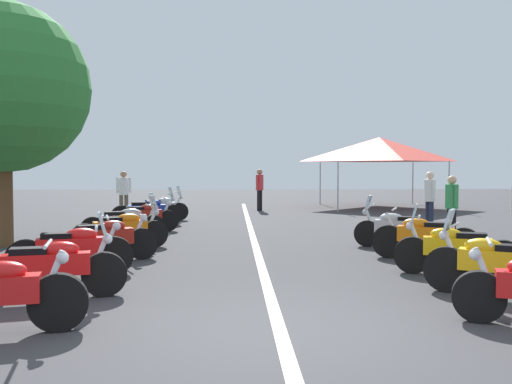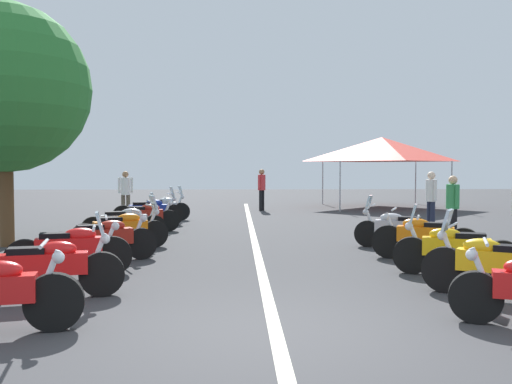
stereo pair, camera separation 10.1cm
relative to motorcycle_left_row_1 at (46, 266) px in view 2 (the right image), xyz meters
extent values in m
plane|color=#38383A|center=(-1.77, -3.07, -0.47)|extent=(80.00, 80.00, 0.00)
cube|color=beige|center=(5.54, -3.07, -0.46)|extent=(28.85, 0.16, 0.01)
cylinder|color=black|center=(-1.51, -0.60, -0.14)|extent=(0.28, 0.67, 0.66)
cylinder|color=silver|center=(-1.53, -0.54, 0.16)|extent=(0.13, 0.30, 0.58)
cylinder|color=silver|center=(-1.53, -0.50, 0.52)|extent=(0.61, 0.17, 0.04)
sphere|color=silver|center=(-1.50, -0.65, 0.36)|extent=(0.14, 0.14, 0.14)
cylinder|color=black|center=(0.17, -0.72, -0.15)|extent=(0.28, 0.65, 0.63)
cube|color=red|center=(-0.01, 0.03, 0.03)|extent=(0.54, 1.21, 0.30)
ellipsoid|color=red|center=(0.03, -0.14, 0.23)|extent=(0.37, 0.57, 0.22)
cube|color=black|center=(-0.06, 0.25, 0.21)|extent=(0.36, 0.53, 0.12)
cylinder|color=silver|center=(0.15, -0.66, 0.15)|extent=(0.13, 0.30, 0.58)
cylinder|color=silver|center=(0.14, -0.62, 0.51)|extent=(0.61, 0.18, 0.04)
sphere|color=silver|center=(0.18, -0.77, 0.35)|extent=(0.14, 0.14, 0.14)
cylinder|color=silver|center=(0.06, 0.52, -0.24)|extent=(0.20, 0.55, 0.08)
cube|color=silver|center=(0.16, -0.70, 0.58)|extent=(0.38, 0.20, 0.32)
cylinder|color=black|center=(1.78, -0.51, -0.14)|extent=(0.30, 0.67, 0.65)
cylinder|color=black|center=(1.43, 0.85, -0.14)|extent=(0.30, 0.67, 0.65)
cube|color=red|center=(1.61, 0.17, 0.04)|extent=(0.54, 1.11, 0.30)
ellipsoid|color=red|center=(1.65, -0.01, 0.24)|extent=(0.38, 0.57, 0.22)
cube|color=black|center=(1.55, 0.38, 0.22)|extent=(0.37, 0.53, 0.12)
cylinder|color=silver|center=(1.77, -0.45, 0.16)|extent=(0.14, 0.30, 0.58)
cylinder|color=silver|center=(1.76, -0.42, 0.52)|extent=(0.61, 0.19, 0.04)
sphere|color=silver|center=(1.79, -0.56, 0.36)|extent=(0.14, 0.14, 0.14)
cylinder|color=silver|center=(1.67, 0.62, -0.24)|extent=(0.22, 0.55, 0.08)
cylinder|color=black|center=(3.35, -0.73, -0.15)|extent=(0.39, 0.63, 0.63)
cylinder|color=black|center=(2.72, 0.65, -0.15)|extent=(0.39, 0.63, 0.63)
cube|color=maroon|center=(3.04, -0.04, 0.03)|extent=(0.73, 1.17, 0.30)
ellipsoid|color=maroon|center=(3.11, -0.20, 0.23)|extent=(0.45, 0.58, 0.22)
cube|color=black|center=(2.94, 0.16, 0.21)|extent=(0.44, 0.54, 0.12)
cylinder|color=silver|center=(3.33, -0.67, 0.15)|extent=(0.18, 0.29, 0.58)
cylinder|color=silver|center=(3.31, -0.64, 0.51)|extent=(0.58, 0.29, 0.04)
sphere|color=silver|center=(3.37, -0.77, 0.35)|extent=(0.14, 0.14, 0.14)
cylinder|color=silver|center=(3.01, 0.45, -0.25)|extent=(0.30, 0.53, 0.08)
cylinder|color=black|center=(4.99, -0.75, -0.16)|extent=(0.38, 0.62, 0.62)
cylinder|color=black|center=(4.36, 0.66, -0.16)|extent=(0.38, 0.62, 0.62)
cube|color=orange|center=(4.68, -0.04, 0.02)|extent=(0.73, 1.18, 0.30)
ellipsoid|color=orange|center=(4.75, -0.21, 0.22)|extent=(0.45, 0.58, 0.22)
cube|color=black|center=(4.59, 0.16, 0.20)|extent=(0.43, 0.54, 0.12)
cylinder|color=silver|center=(4.97, -0.69, 0.14)|extent=(0.18, 0.29, 0.58)
cylinder|color=silver|center=(4.95, -0.65, 0.50)|extent=(0.58, 0.29, 0.04)
sphere|color=silver|center=(5.02, -0.79, 0.34)|extent=(0.14, 0.14, 0.14)
cylinder|color=silver|center=(4.65, 0.45, -0.25)|extent=(0.30, 0.53, 0.08)
cube|color=silver|center=(4.99, -0.73, 0.57)|extent=(0.38, 0.26, 0.32)
cylinder|color=black|center=(6.50, -0.51, -0.16)|extent=(0.31, 0.63, 0.61)
cylinder|color=black|center=(6.08, 0.92, -0.16)|extent=(0.31, 0.63, 0.61)
cube|color=silver|center=(6.29, 0.20, 0.02)|extent=(0.59, 1.17, 0.30)
ellipsoid|color=silver|center=(6.34, 0.03, 0.22)|extent=(0.40, 0.57, 0.22)
cube|color=black|center=(6.23, 0.42, 0.20)|extent=(0.39, 0.53, 0.12)
cylinder|color=silver|center=(6.49, -0.45, 0.14)|extent=(0.15, 0.30, 0.58)
cylinder|color=silver|center=(6.48, -0.41, 0.50)|extent=(0.61, 0.21, 0.04)
sphere|color=silver|center=(6.52, -0.56, 0.34)|extent=(0.14, 0.14, 0.14)
cylinder|color=silver|center=(6.34, 0.68, -0.25)|extent=(0.23, 0.55, 0.08)
cube|color=silver|center=(6.50, -0.49, 0.57)|extent=(0.38, 0.22, 0.32)
cylinder|color=black|center=(8.17, -0.68, -0.16)|extent=(0.28, 0.63, 0.61)
cylinder|color=black|center=(7.85, 0.67, -0.16)|extent=(0.28, 0.63, 0.61)
cube|color=maroon|center=(8.01, -0.01, 0.02)|extent=(0.51, 1.09, 0.30)
ellipsoid|color=maroon|center=(8.05, -0.18, 0.22)|extent=(0.37, 0.57, 0.22)
cube|color=black|center=(7.96, 0.21, 0.20)|extent=(0.36, 0.53, 0.12)
cylinder|color=silver|center=(8.16, -0.62, 0.14)|extent=(0.13, 0.30, 0.58)
cylinder|color=silver|center=(8.15, -0.58, 0.50)|extent=(0.61, 0.18, 0.04)
sphere|color=silver|center=(8.18, -0.73, 0.34)|extent=(0.14, 0.14, 0.14)
cylinder|color=silver|center=(8.09, 0.44, -0.25)|extent=(0.20, 0.55, 0.08)
cylinder|color=black|center=(9.84, -0.61, -0.13)|extent=(0.33, 0.68, 0.67)
cylinder|color=black|center=(9.40, 0.86, -0.13)|extent=(0.33, 0.68, 0.67)
cube|color=navy|center=(9.62, 0.13, 0.05)|extent=(0.61, 1.20, 0.30)
ellipsoid|color=navy|center=(9.67, -0.04, 0.25)|extent=(0.40, 0.57, 0.22)
cube|color=black|center=(9.56, 0.34, 0.23)|extent=(0.39, 0.53, 0.12)
cylinder|color=silver|center=(9.82, -0.55, 0.17)|extent=(0.15, 0.30, 0.58)
cylinder|color=silver|center=(9.81, -0.51, 0.53)|extent=(0.61, 0.22, 0.04)
sphere|color=silver|center=(9.86, -0.65, 0.37)|extent=(0.14, 0.14, 0.14)
cylinder|color=silver|center=(9.66, 0.62, -0.23)|extent=(0.24, 0.55, 0.08)
cube|color=silver|center=(9.84, -0.59, 0.60)|extent=(0.38, 0.22, 0.32)
cylinder|color=black|center=(11.46, -0.70, -0.16)|extent=(0.32, 0.63, 0.61)
cylinder|color=black|center=(11.05, 0.62, -0.16)|extent=(0.32, 0.63, 0.61)
cube|color=silver|center=(11.25, -0.04, 0.02)|extent=(0.58, 1.09, 0.30)
ellipsoid|color=silver|center=(11.31, -0.21, 0.22)|extent=(0.40, 0.57, 0.22)
cube|color=black|center=(11.19, 0.17, 0.20)|extent=(0.39, 0.54, 0.12)
cylinder|color=silver|center=(11.44, -0.64, 0.14)|extent=(0.15, 0.30, 0.58)
cylinder|color=silver|center=(11.43, -0.60, 0.50)|extent=(0.60, 0.22, 0.04)
sphere|color=silver|center=(11.47, -0.75, 0.34)|extent=(0.14, 0.14, 0.14)
cylinder|color=silver|center=(11.30, 0.41, -0.25)|extent=(0.24, 0.55, 0.08)
cube|color=silver|center=(11.45, -0.68, 0.57)|extent=(0.38, 0.22, 0.32)
cylinder|color=black|center=(-1.36, -5.45, -0.16)|extent=(0.35, 0.62, 0.62)
cylinder|color=silver|center=(-1.38, -5.50, 0.14)|extent=(0.17, 0.30, 0.58)
cylinder|color=silver|center=(-1.39, -5.54, 0.50)|extent=(0.59, 0.26, 0.04)
sphere|color=silver|center=(-1.34, -5.40, 0.34)|extent=(0.14, 0.14, 0.14)
cylinder|color=black|center=(0.24, -5.69, -0.13)|extent=(0.47, 0.65, 0.67)
cube|color=#EAB214|center=(-0.11, -6.27, 0.05)|extent=(0.77, 1.02, 0.30)
ellipsoid|color=#EAB214|center=(-0.01, -6.11, 0.25)|extent=(0.49, 0.58, 0.22)
cylinder|color=silver|center=(0.21, -5.74, 0.17)|extent=(0.21, 0.28, 0.58)
cylinder|color=silver|center=(0.19, -5.78, 0.53)|extent=(0.55, 0.36, 0.04)
sphere|color=silver|center=(0.27, -5.65, 0.37)|extent=(0.14, 0.14, 0.14)
cube|color=silver|center=(0.23, -5.71, 0.60)|extent=(0.37, 0.29, 0.32)
cylinder|color=black|center=(1.68, -5.65, -0.15)|extent=(0.35, 0.65, 0.64)
cylinder|color=black|center=(1.19, -7.01, -0.15)|extent=(0.35, 0.65, 0.64)
cube|color=#EAB214|center=(1.43, -6.33, 0.03)|extent=(0.64, 1.13, 0.30)
ellipsoid|color=#EAB214|center=(1.49, -6.16, 0.23)|extent=(0.42, 0.58, 0.22)
cube|color=black|center=(1.36, -6.53, 0.21)|extent=(0.41, 0.54, 0.12)
cylinder|color=silver|center=(1.66, -5.71, 0.15)|extent=(0.17, 0.30, 0.58)
cylinder|color=silver|center=(1.65, -5.74, 0.51)|extent=(0.60, 0.25, 0.04)
sphere|color=silver|center=(1.70, -5.60, 0.35)|extent=(0.14, 0.14, 0.14)
cylinder|color=silver|center=(1.12, -6.67, -0.24)|extent=(0.26, 0.54, 0.08)
cube|color=silver|center=(1.67, -5.67, 0.58)|extent=(0.38, 0.24, 0.32)
cylinder|color=black|center=(3.32, -5.70, -0.13)|extent=(0.39, 0.67, 0.67)
cylinder|color=black|center=(2.76, -7.00, -0.13)|extent=(0.39, 0.67, 0.67)
cube|color=orange|center=(3.04, -6.35, 0.05)|extent=(0.68, 1.10, 0.30)
ellipsoid|color=orange|center=(3.11, -6.19, 0.25)|extent=(0.44, 0.58, 0.22)
cube|color=black|center=(2.95, -6.55, 0.23)|extent=(0.43, 0.54, 0.12)
cylinder|color=silver|center=(3.29, -5.75, 0.17)|extent=(0.18, 0.29, 0.58)
cylinder|color=silver|center=(3.28, -5.79, 0.53)|extent=(0.59, 0.28, 0.04)
sphere|color=silver|center=(3.34, -5.65, 0.37)|extent=(0.14, 0.14, 0.14)
cylinder|color=silver|center=(2.71, -6.67, -0.23)|extent=(0.29, 0.54, 0.08)
cylinder|color=black|center=(4.91, -5.65, -0.16)|extent=(0.37, 0.62, 0.61)
cylinder|color=black|center=(4.34, -6.96, -0.16)|extent=(0.37, 0.62, 0.61)
cube|color=silver|center=(4.63, -6.31, 0.02)|extent=(0.69, 1.11, 0.30)
ellipsoid|color=silver|center=(4.70, -6.14, 0.22)|extent=(0.44, 0.58, 0.22)
cube|color=black|center=(4.54, -6.51, 0.20)|extent=(0.43, 0.54, 0.12)
cylinder|color=silver|center=(4.88, -5.71, 0.14)|extent=(0.18, 0.29, 0.58)
cylinder|color=silver|center=(4.87, -5.74, 0.50)|extent=(0.59, 0.28, 0.04)
sphere|color=silver|center=(4.93, -5.60, 0.34)|extent=(0.14, 0.14, 0.14)
cylinder|color=silver|center=(4.29, -6.63, -0.25)|extent=(0.29, 0.54, 0.08)
cube|color=silver|center=(4.90, -5.67, 0.57)|extent=(0.38, 0.25, 0.32)
cylinder|color=black|center=(5.76, -8.00, -0.06)|extent=(0.14, 0.14, 0.81)
cylinder|color=black|center=(5.94, -7.98, -0.06)|extent=(0.14, 0.14, 0.81)
cylinder|color=#338C4C|center=(5.85, -7.99, 0.64)|extent=(0.32, 0.32, 0.60)
cylinder|color=#338C4C|center=(5.63, -8.02, 0.67)|extent=(0.09, 0.09, 0.54)
cylinder|color=#338C4C|center=(6.07, -7.97, 0.67)|extent=(0.09, 0.09, 0.54)
sphere|color=#D8AD84|center=(5.85, -7.99, 1.05)|extent=(0.22, 0.22, 0.22)
cylinder|color=brown|center=(12.42, 1.48, -0.05)|extent=(0.14, 0.14, 0.84)
cylinder|color=brown|center=(12.46, 1.30, -0.05)|extent=(0.14, 0.14, 0.84)
cylinder|color=silver|center=(12.44, 1.39, 0.68)|extent=(0.32, 0.32, 0.63)
cylinder|color=silver|center=(12.39, 1.60, 0.72)|extent=(0.09, 0.09, 0.57)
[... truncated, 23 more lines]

